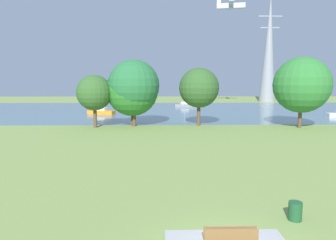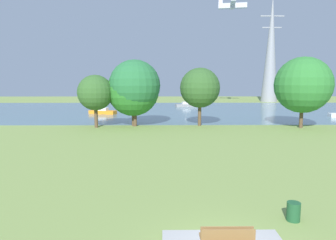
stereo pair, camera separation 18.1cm
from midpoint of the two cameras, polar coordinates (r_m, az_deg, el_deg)
ground_plane at (r=32.12m, az=3.33°, el=-3.08°), size 160.00×160.00×0.00m
bench_facing_water at (r=11.38m, az=11.33°, el=-21.08°), size 1.80×0.48×0.89m
litter_bin at (r=14.34m, az=22.93°, el=-15.62°), size 0.56×0.56×0.80m
water_surface at (r=59.83m, az=1.50°, el=1.85°), size 140.00×40.00×0.02m
sailboat_gray at (r=67.90m, az=3.54°, el=2.88°), size 5.00×2.39×5.24m
sailboat_orange at (r=54.48m, az=-12.12°, el=1.59°), size 5.03×2.90×5.33m
tree_west_far at (r=38.67m, az=-13.41°, el=5.02°), size 4.42×4.42×6.58m
tree_mid_shore at (r=39.27m, az=-6.47°, el=5.62°), size 6.67×6.67×7.98m
tree_east_near at (r=38.84m, az=-6.17°, el=6.50°), size 6.51×6.51×8.51m
tree_east_far at (r=39.29m, az=6.17°, el=6.04°), size 5.14×5.14×7.51m
tree_west_near at (r=40.78m, az=24.23°, el=6.04°), size 6.88×6.88×8.76m
electricity_pylon at (r=88.92m, az=18.88°, el=12.59°), size 6.40×4.40×28.76m
light_aircraft at (r=75.23m, az=12.12°, el=20.34°), size 6.49×8.46×2.10m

